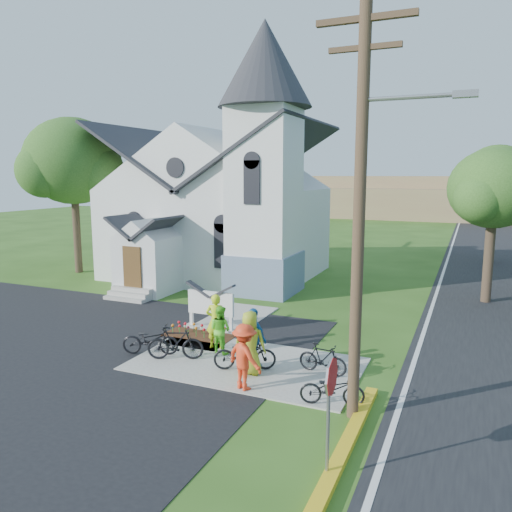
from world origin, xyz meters
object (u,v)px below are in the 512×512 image
at_px(bike_2, 245,354).
at_px(bike_3, 323,359).
at_px(cyclist_1, 220,329).
at_px(cyclist_4, 250,343).
at_px(bike_1, 175,343).
at_px(bike_4, 332,389).
at_px(utility_pole, 363,195).
at_px(stop_sign, 331,392).
at_px(bike_0, 150,340).
at_px(cyclist_2, 253,338).
at_px(cyclist_0, 216,321).
at_px(cyclist_3, 244,357).
at_px(church_sign, 211,304).

bearing_deg(bike_2, bike_3, -98.40).
xyz_separation_m(cyclist_1, cyclist_4, (1.63, -1.25, 0.16)).
bearing_deg(bike_1, bike_4, -124.69).
xyz_separation_m(utility_pole, stop_sign, (0.07, -2.70, -3.62)).
relative_size(bike_3, cyclist_4, 0.79).
relative_size(bike_0, cyclist_2, 1.00).
xyz_separation_m(bike_0, bike_4, (6.40, -1.19, -0.05)).
bearing_deg(cyclist_0, cyclist_2, 134.27).
height_order(utility_pole, cyclist_0, utility_pole).
bearing_deg(cyclist_0, cyclist_1, 119.62).
bearing_deg(bike_1, cyclist_1, -65.34).
height_order(cyclist_1, cyclist_4, cyclist_4).
bearing_deg(cyclist_0, stop_sign, 118.44).
relative_size(stop_sign, cyclist_0, 1.32).
height_order(bike_0, bike_3, bike_0).
bearing_deg(bike_2, cyclist_3, -179.94).
bearing_deg(cyclist_4, church_sign, -60.19).
height_order(church_sign, bike_2, church_sign).
relative_size(cyclist_1, cyclist_3, 0.86).
relative_size(bike_0, bike_2, 0.98).
distance_m(bike_1, cyclist_3, 3.16).
bearing_deg(cyclist_3, utility_pole, -162.22).
relative_size(stop_sign, bike_1, 1.38).
height_order(bike_1, bike_3, bike_1).
bearing_deg(cyclist_3, bike_4, -156.73).
relative_size(cyclist_0, cyclist_3, 1.02).
xyz_separation_m(utility_pole, bike_2, (-3.69, 1.55, -4.86)).
relative_size(church_sign, stop_sign, 0.89).
relative_size(stop_sign, bike_3, 1.64).
xyz_separation_m(utility_pole, cyclist_1, (-5.03, 2.54, -4.56)).
relative_size(bike_2, cyclist_4, 0.99).
bearing_deg(bike_4, cyclist_3, 74.90).
height_order(cyclist_0, bike_1, cyclist_0).
xyz_separation_m(bike_0, bike_2, (3.38, 0.06, 0.01)).
relative_size(bike_1, cyclist_2, 0.97).
xyz_separation_m(bike_2, cyclist_3, (0.57, -1.25, 0.42)).
distance_m(bike_1, cyclist_4, 2.68).
distance_m(cyclist_0, bike_3, 4.01).
bearing_deg(cyclist_4, bike_4, 147.30).
relative_size(cyclist_4, bike_4, 1.16).
relative_size(church_sign, bike_3, 1.46).
bearing_deg(bike_3, utility_pole, -138.66).
bearing_deg(cyclist_0, bike_2, 125.87).
relative_size(church_sign, cyclist_4, 1.15).
distance_m(cyclist_4, bike_4, 2.96).
height_order(utility_pole, bike_4, utility_pole).
xyz_separation_m(utility_pole, cyclist_0, (-5.38, 2.88, -4.42)).
height_order(cyclist_2, cyclist_3, cyclist_2).
distance_m(cyclist_2, bike_3, 2.16).
height_order(church_sign, bike_4, church_sign).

